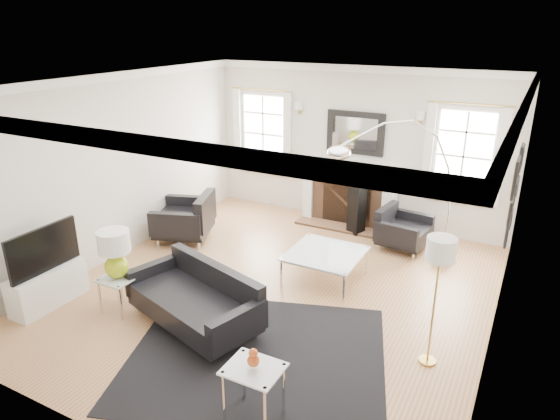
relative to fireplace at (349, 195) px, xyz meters
The scene contains 25 objects.
floor 2.84m from the fireplace, 90.00° to the right, with size 6.00×6.00×0.00m, color olive.
back_wall 0.88m from the fireplace, 90.00° to the left, with size 5.50×0.04×2.80m, color beige.
front_wall 5.85m from the fireplace, 90.00° to the right, with size 5.50×0.04×2.80m, color beige.
left_wall 4.01m from the fireplace, 134.58° to the right, with size 0.04×6.00×2.80m, color beige.
right_wall 4.01m from the fireplace, 45.42° to the right, with size 0.04×6.00×2.80m, color beige.
ceiling 3.59m from the fireplace, 90.00° to the right, with size 5.50×6.00×0.02m, color white.
crown_molding 3.55m from the fireplace, 90.00° to the right, with size 5.50×6.00×0.12m, color white.
fireplace is the anchor object (origin of this frame).
mantel_mirror 1.12m from the fireplace, 90.00° to the left, with size 1.05×0.07×0.75m.
window_left 2.07m from the fireplace, behind, with size 1.24×0.15×1.62m.
window_right 2.07m from the fireplace, ahead, with size 1.24×0.15×1.62m.
gallery_wall 3.26m from the fireplace, 28.83° to the right, with size 0.04×1.73×1.29m.
tv_unit 5.12m from the fireplace, 118.55° to the right, with size 0.35×1.00×1.09m.
area_rug 4.24m from the fireplace, 83.08° to the right, with size 2.78×2.32×0.01m, color black.
sofa 3.97m from the fireplace, 96.68° to the right, with size 1.94×1.29×0.58m.
armchair_left 2.91m from the fireplace, 137.41° to the right, with size 1.15×1.22×0.66m.
armchair_right 1.31m from the fireplace, 28.49° to the right, with size 0.83×0.90×0.55m.
coffee_table 2.28m from the fireplace, 77.58° to the right, with size 1.00×1.00×0.45m.
side_table_left 4.43m from the fireplace, 110.02° to the right, with size 0.43×0.43×0.47m.
nesting_table 5.07m from the fireplace, 79.17° to the right, with size 0.51×0.43×0.56m.
gourd_lamp 4.44m from the fireplace, 110.02° to the right, with size 0.39×0.39×0.63m.
orange_vase 5.07m from the fireplace, 79.17° to the right, with size 0.12×0.12×0.18m.
arc_floor_lamp 1.94m from the fireplace, 48.78° to the right, with size 1.63×1.51×2.31m.
stick_floor_lamp 4.11m from the fireplace, 57.01° to the right, with size 0.30×0.30×1.48m.
speaker_tower 0.47m from the fireplace, 51.95° to the right, with size 0.23×0.23×1.16m, color black.
Camera 1 is at (2.89, -5.33, 3.48)m, focal length 32.00 mm.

